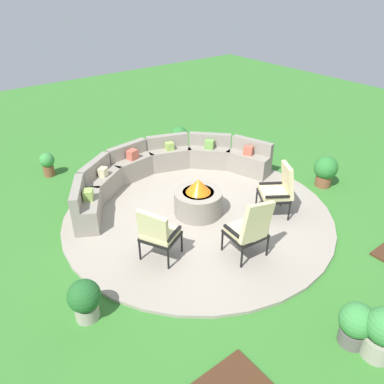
% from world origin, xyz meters
% --- Properties ---
extents(ground_plane, '(24.00, 24.00, 0.00)m').
position_xyz_m(ground_plane, '(0.00, 0.00, 0.00)').
color(ground_plane, '#387A2D').
extents(patio_circle, '(5.35, 5.35, 0.06)m').
position_xyz_m(patio_circle, '(0.00, 0.00, 0.03)').
color(patio_circle, '#9E9384').
rests_on(patio_circle, ground_plane).
extents(fire_pit, '(0.96, 0.96, 0.77)m').
position_xyz_m(fire_pit, '(0.00, 0.00, 0.36)').
color(fire_pit, gray).
rests_on(fire_pit, patio_circle).
extents(curved_stone_bench, '(4.72, 2.33, 0.80)m').
position_xyz_m(curved_stone_bench, '(0.17, 1.54, 0.39)').
color(curved_stone_bench, gray).
rests_on(curved_stone_bench, patio_circle).
extents(lounge_chair_front_left, '(0.75, 0.77, 1.03)m').
position_xyz_m(lounge_chair_front_left, '(-1.40, -0.69, 0.60)').
color(lounge_chair_front_left, black).
rests_on(lounge_chair_front_left, patio_circle).
extents(lounge_chair_front_right, '(0.67, 0.63, 1.16)m').
position_xyz_m(lounge_chair_front_right, '(-0.17, -1.57, 0.63)').
color(lounge_chair_front_right, black).
rests_on(lounge_chair_front_right, patio_circle).
extents(lounge_chair_back_left, '(0.79, 0.82, 1.09)m').
position_xyz_m(lounge_chair_back_left, '(1.23, -0.97, 0.62)').
color(lounge_chair_back_left, black).
rests_on(lounge_chair_back_left, patio_circle).
extents(potted_plant_0, '(0.35, 0.35, 0.58)m').
position_xyz_m(potted_plant_0, '(-1.75, 3.55, 0.33)').
color(potted_plant_0, brown).
rests_on(potted_plant_0, ground_plane).
extents(potted_plant_1, '(0.47, 0.47, 0.65)m').
position_xyz_m(potted_plant_1, '(-2.89, -1.08, 0.36)').
color(potted_plant_1, '#A89E8E').
rests_on(potted_plant_1, ground_plane).
extents(potted_plant_2, '(0.46, 0.46, 0.65)m').
position_xyz_m(potted_plant_2, '(-0.29, -3.64, 0.35)').
color(potted_plant_2, '#605B56').
rests_on(potted_plant_2, ground_plane).
extents(potted_plant_3, '(0.53, 0.53, 0.72)m').
position_xyz_m(potted_plant_3, '(3.04, -0.81, 0.40)').
color(potted_plant_3, brown).
rests_on(potted_plant_3, ground_plane).
extents(potted_plant_4, '(0.45, 0.45, 0.76)m').
position_xyz_m(potted_plant_4, '(1.48, 2.64, 0.42)').
color(potted_plant_4, '#A89E8E').
rests_on(potted_plant_4, ground_plane).
extents(potted_plant_5, '(0.48, 0.48, 0.76)m').
position_xyz_m(potted_plant_5, '(-0.21, -3.94, 0.42)').
color(potted_plant_5, '#A89E8E').
rests_on(potted_plant_5, ground_plane).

